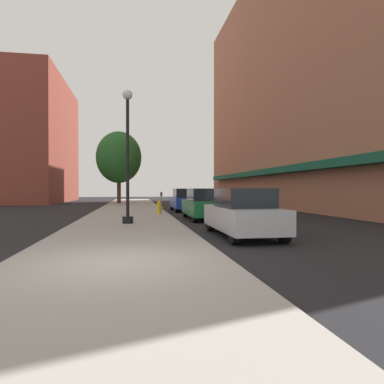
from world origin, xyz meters
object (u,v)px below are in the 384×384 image
lamppost (128,154)px  car_silver (243,213)px  car_green (204,204)px  car_blue (185,200)px  tree_near (119,157)px  fire_hydrant (159,207)px  parking_meter_near (161,199)px

lamppost → car_silver: 6.17m
car_green → car_blue: (0.00, 6.97, 0.00)m
car_green → car_blue: 6.97m
car_blue → car_green: bearing=-88.6°
tree_near → car_silver: 26.05m
car_blue → lamppost: bearing=-111.3°
car_blue → tree_near: bearing=115.9°
lamppost → car_blue: (3.96, 9.48, -2.39)m
fire_hydrant → parking_meter_near: 1.63m
fire_hydrant → car_green: car_green is taller
tree_near → car_silver: (5.28, -25.17, -4.13)m
tree_near → car_green: size_ratio=1.75×
fire_hydrant → car_green: 3.51m
parking_meter_near → car_green: (1.95, -4.26, -0.14)m
tree_near → car_green: (5.28, -18.58, -4.13)m
parking_meter_near → car_silver: (1.95, -10.84, -0.14)m
lamppost → fire_hydrant: size_ratio=7.47×
car_silver → car_blue: size_ratio=1.00×
car_silver → car_blue: same height
parking_meter_near → car_blue: bearing=54.2°
lamppost → car_blue: 10.55m
car_green → car_blue: size_ratio=1.00×
lamppost → fire_hydrant: bearing=71.4°
parking_meter_near → fire_hydrant: bearing=-99.5°
fire_hydrant → tree_near: bearing=101.0°
parking_meter_near → car_silver: 11.02m
parking_meter_near → car_silver: car_silver is taller
fire_hydrant → car_silver: size_ratio=0.18×
lamppost → car_silver: (3.96, -4.07, -2.39)m
tree_near → car_blue: size_ratio=1.75×
car_silver → car_blue: 13.55m
car_green → parking_meter_near: bearing=116.5°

